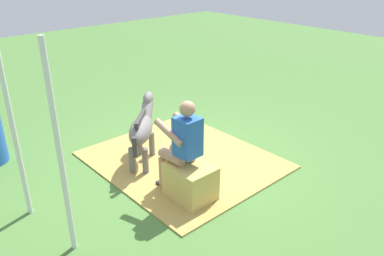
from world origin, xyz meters
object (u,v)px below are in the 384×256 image
(person_seated, at_px, (182,143))
(tent_pole_mid, at_px, (13,128))
(hay_bale, at_px, (190,182))
(tent_pole_left, at_px, (60,154))
(pony_standing, at_px, (142,128))

(person_seated, bearing_deg, tent_pole_mid, 61.13)
(hay_bale, distance_m, tent_pole_left, 1.88)
(person_seated, xyz_separation_m, tent_pole_left, (-0.02, 1.61, 0.42))
(person_seated, distance_m, tent_pole_left, 1.67)
(tent_pole_mid, bearing_deg, hay_bale, -122.85)
(person_seated, relative_size, tent_pole_left, 0.58)
(person_seated, bearing_deg, pony_standing, -6.35)
(pony_standing, xyz_separation_m, tent_pole_mid, (-0.11, 1.85, 0.60))
(pony_standing, relative_size, tent_pole_left, 0.46)
(tent_pole_mid, bearing_deg, tent_pole_left, -173.12)
(pony_standing, bearing_deg, tent_pole_mid, 93.43)
(pony_standing, bearing_deg, person_seated, 173.65)
(tent_pole_left, distance_m, tent_pole_mid, 0.98)
(hay_bale, height_order, person_seated, person_seated)
(person_seated, height_order, pony_standing, person_seated)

